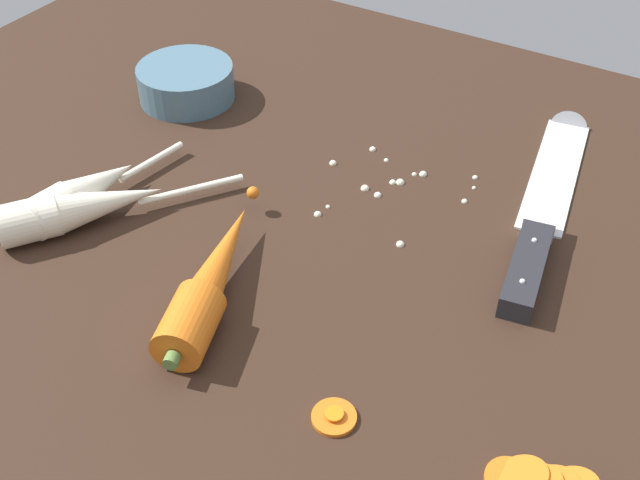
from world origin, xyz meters
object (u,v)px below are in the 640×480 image
Objects in this scene: prep_bowl at (186,81)px; whole_carrot at (210,281)px; parsnip_front at (82,208)px; chefs_knife at (549,193)px; parsnip_mid_left at (84,193)px; carrot_slice_stray_near at (334,416)px.

whole_carrot is at bearing -48.23° from prep_bowl.
prep_bowl is (-6.18, 23.32, 0.17)cm from parsnip_front.
prep_bowl reaches higher than chefs_knife.
parsnip_mid_left is at bearing 129.51° from parsnip_front.
parsnip_mid_left is 5.42× the size of carrot_slice_stray_near.
prep_bowl is (-4.63, 21.43, 0.17)cm from parsnip_mid_left.
chefs_knife is 33.78cm from carrot_slice_stray_near.
chefs_knife is 44.90cm from parsnip_mid_left.
parsnip_mid_left reaches higher than chefs_knife.
chefs_knife is at bearing 33.09° from parsnip_mid_left.
carrot_slice_stray_near is 0.31× the size of prep_bowl.
chefs_knife is at bearing 36.20° from parsnip_front.
whole_carrot is at bearing -11.49° from parsnip_mid_left.
whole_carrot reaches higher than parsnip_mid_left.
chefs_knife is at bearing 81.82° from carrot_slice_stray_near.
parsnip_front is at bearing 173.92° from whole_carrot.
prep_bowl is at bearing -175.84° from chefs_knife.
whole_carrot is 18.10cm from parsnip_mid_left.
parsnip_front is 24.12cm from prep_bowl.
whole_carrot reaches higher than prep_bowl.
whole_carrot is 1.18× the size of parsnip_mid_left.
whole_carrot is 6.39× the size of carrot_slice_stray_near.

